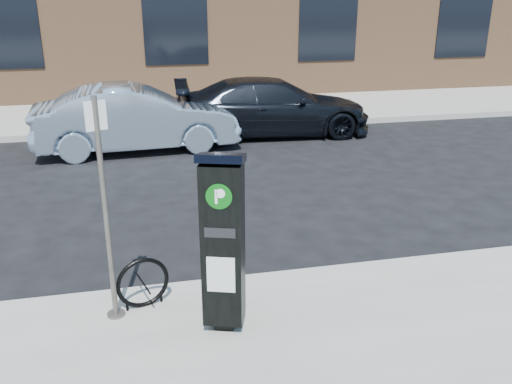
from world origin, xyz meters
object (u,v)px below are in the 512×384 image
object	(u,v)px
car_dark	(273,107)
sign_pole	(106,214)
car_silver	(136,118)
parking_kiosk	(223,241)
bike_rack	(143,283)

from	to	relation	value
car_dark	sign_pole	bearing A→B (deg)	158.08
sign_pole	car_silver	world-z (taller)	sign_pole
parking_kiosk	car_silver	bearing A→B (deg)	113.93
car_silver	bike_rack	bearing A→B (deg)	175.94
car_silver	car_dark	bearing A→B (deg)	-80.52
sign_pole	car_silver	distance (m)	7.16
parking_kiosk	bike_rack	xyz separation A→B (m)	(-0.80, 0.56, -0.68)
sign_pole	bike_rack	distance (m)	0.94
sign_pole	bike_rack	bearing A→B (deg)	-2.07
bike_rack	car_silver	world-z (taller)	car_silver
car_silver	sign_pole	bearing A→B (deg)	173.50
bike_rack	car_dark	distance (m)	8.53
sign_pole	bike_rack	size ratio (longest dim) A/B	4.01
parking_kiosk	car_silver	world-z (taller)	parking_kiosk
parking_kiosk	car_silver	size ratio (longest dim) A/B	0.42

